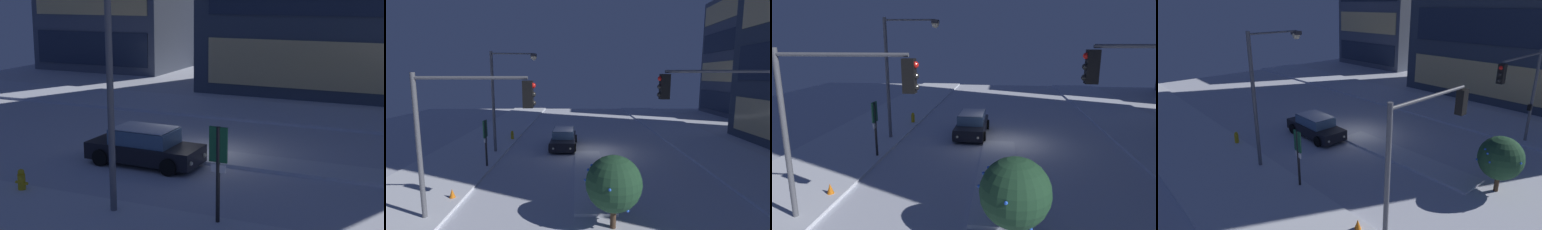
{
  "view_description": "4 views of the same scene",
  "coord_description": "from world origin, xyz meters",
  "views": [
    {
      "loc": [
        8.96,
        -21.21,
        6.66
      ],
      "look_at": [
        0.41,
        -1.97,
        2.09
      ],
      "focal_mm": 53.55,
      "sensor_mm": 36.0,
      "label": 1
    },
    {
      "loc": [
        19.11,
        -1.32,
        5.62
      ],
      "look_at": [
        2.35,
        -1.17,
        3.13
      ],
      "focal_mm": 25.04,
      "sensor_mm": 36.0,
      "label": 2
    },
    {
      "loc": [
        18.19,
        -0.38,
        5.89
      ],
      "look_at": [
        1.81,
        -2.39,
        2.06
      ],
      "focal_mm": 29.52,
      "sensor_mm": 36.0,
      "label": 3
    },
    {
      "loc": [
        15.44,
        -14.32,
        8.48
      ],
      "look_at": [
        1.24,
        -1.59,
        2.04
      ],
      "focal_mm": 30.67,
      "sensor_mm": 36.0,
      "label": 4
    }
  ],
  "objects": [
    {
      "name": "traffic_light_corner_near_right",
      "position": [
        9.31,
        -5.38,
        4.03
      ],
      "size": [
        0.32,
        4.53,
        5.73
      ],
      "rotation": [
        0.0,
        0.0,
        1.57
      ],
      "color": "#565960",
      "rests_on": "ground"
    },
    {
      "name": "parking_info_sign",
      "position": [
        3.34,
        -6.75,
        1.9
      ],
      "size": [
        0.55,
        0.12,
        2.96
      ],
      "rotation": [
        0.0,
        0.0,
        1.53
      ],
      "color": "black",
      "rests_on": "ground"
    },
    {
      "name": "median_strip",
      "position": [
        4.65,
        -0.5,
        0.07
      ],
      "size": [
        9.0,
        1.8,
        0.14
      ],
      "primitive_type": "cube",
      "color": "silver",
      "rests_on": "ground"
    },
    {
      "name": "fire_hydrant",
      "position": [
        -3.69,
        -6.84,
        0.41
      ],
      "size": [
        0.48,
        0.26,
        0.85
      ],
      "color": "gold",
      "rests_on": "ground"
    },
    {
      "name": "construction_cone",
      "position": [
        7.63,
        -6.91,
        0.28
      ],
      "size": [
        0.36,
        0.36,
        0.55
      ],
      "primitive_type": "cone",
      "color": "orange",
      "rests_on": "ground"
    },
    {
      "name": "curb_strip_far",
      "position": [
        0.0,
        9.02,
        0.07
      ],
      "size": [
        52.0,
        5.2,
        0.14
      ],
      "primitive_type": "cube",
      "color": "silver",
      "rests_on": "ground"
    },
    {
      "name": "street_lamp_arched",
      "position": [
        0.03,
        -6.27,
        4.79
      ],
      "size": [
        0.64,
        3.23,
        7.27
      ],
      "rotation": [
        0.0,
        0.0,
        1.66
      ],
      "color": "#565960",
      "rests_on": "ground"
    },
    {
      "name": "office_tower_secondary",
      "position": [
        -17.87,
        23.05,
        8.18
      ],
      "size": [
        11.78,
        8.99,
        16.35
      ],
      "color": "#4C5466",
      "rests_on": "ground"
    },
    {
      "name": "traffic_light_corner_far_right",
      "position": [
        8.43,
        5.13,
        4.16
      ],
      "size": [
        0.32,
        5.36,
        5.97
      ],
      "rotation": [
        0.0,
        0.0,
        -1.57
      ],
      "color": "#565960",
      "rests_on": "ground"
    },
    {
      "name": "car_near",
      "position": [
        -1.47,
        -2.26,
        0.71
      ],
      "size": [
        4.65,
        2.08,
        1.49
      ],
      "rotation": [
        0.0,
        0.0,
        -0.02
      ],
      "color": "black",
      "rests_on": "ground"
    },
    {
      "name": "curb_strip_near",
      "position": [
        0.0,
        -9.02,
        0.07
      ],
      "size": [
        52.0,
        5.2,
        0.14
      ],
      "primitive_type": "cube",
      "color": "silver",
      "rests_on": "ground"
    },
    {
      "name": "decorated_tree_median",
      "position": [
        9.88,
        0.06,
        1.72
      ],
      "size": [
        2.07,
        2.12,
        2.76
      ],
      "color": "#473323",
      "rests_on": "ground"
    },
    {
      "name": "ground",
      "position": [
        0.0,
        0.0,
        0.0
      ],
      "size": [
        52.0,
        52.0,
        0.0
      ],
      "primitive_type": "plane",
      "color": "silver"
    }
  ]
}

